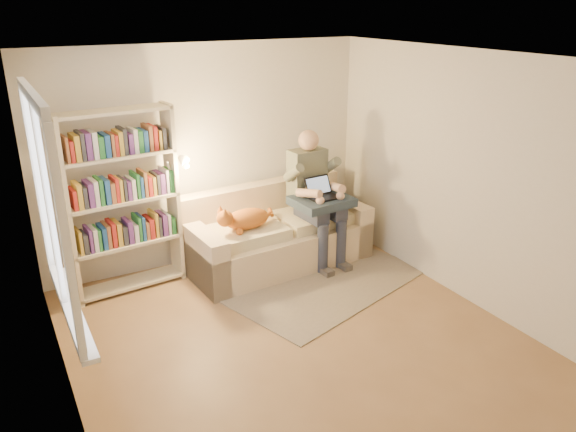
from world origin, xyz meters
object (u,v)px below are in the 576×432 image
sofa (276,237)px  person (314,190)px  laptop (325,191)px  bookshelf (122,193)px  cat (241,220)px

sofa → person: size_ratio=1.40×
sofa → laptop: 0.83m
laptop → bookshelf: bookshelf is taller
person → laptop: person is taller
cat → bookshelf: size_ratio=0.39×
cat → laptop: (1.05, -0.11, 0.20)m
person → cat: 1.00m
person → laptop: 0.16m
cat → person: bearing=-1.3°
sofa → cat: bearing=-165.3°
cat → laptop: size_ratio=2.23×
person → bookshelf: (-2.19, 0.34, 0.21)m
sofa → laptop: laptop is taller
cat → laptop: 1.07m
sofa → laptop: size_ratio=6.31×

